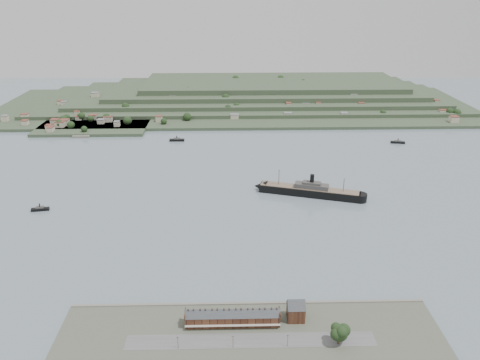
{
  "coord_description": "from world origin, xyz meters",
  "views": [
    {
      "loc": [
        -11.14,
        -387.89,
        186.37
      ],
      "look_at": [
        -0.73,
        30.0,
        10.45
      ],
      "focal_mm": 35.0,
      "sensor_mm": 36.0,
      "label": 1
    }
  ],
  "objects_px": {
    "terrace_row": "(233,317)",
    "steamship": "(306,190)",
    "gabled_building": "(296,310)",
    "fig_tree": "(340,332)",
    "tugboat": "(40,209)"
  },
  "relations": [
    {
      "from": "steamship",
      "to": "fig_tree",
      "type": "xyz_separation_m",
      "value": [
        -13.33,
        -201.98,
        5.2
      ]
    },
    {
      "from": "tugboat",
      "to": "fig_tree",
      "type": "distance_m",
      "value": 287.92
    },
    {
      "from": "gabled_building",
      "to": "steamship",
      "type": "relative_size",
      "value": 0.13
    },
    {
      "from": "tugboat",
      "to": "steamship",
      "type": "bearing_deg",
      "value": 6.37
    },
    {
      "from": "gabled_building",
      "to": "fig_tree",
      "type": "height_order",
      "value": "gabled_building"
    },
    {
      "from": "gabled_building",
      "to": "tugboat",
      "type": "bearing_deg",
      "value": 143.52
    },
    {
      "from": "gabled_building",
      "to": "fig_tree",
      "type": "distance_m",
      "value": 30.57
    },
    {
      "from": "gabled_building",
      "to": "tugboat",
      "type": "xyz_separation_m",
      "value": [
        -207.13,
        153.18,
        -6.52
      ]
    },
    {
      "from": "terrace_row",
      "to": "steamship",
      "type": "distance_m",
      "value": 197.87
    },
    {
      "from": "gabled_building",
      "to": "steamship",
      "type": "bearing_deg",
      "value": 79.1
    },
    {
      "from": "terrace_row",
      "to": "fig_tree",
      "type": "relative_size",
      "value": 4.26
    },
    {
      "from": "fig_tree",
      "to": "terrace_row",
      "type": "bearing_deg",
      "value": 163.21
    },
    {
      "from": "terrace_row",
      "to": "gabled_building",
      "type": "height_order",
      "value": "gabled_building"
    },
    {
      "from": "terrace_row",
      "to": "fig_tree",
      "type": "xyz_separation_m",
      "value": [
        58.87,
        -17.77,
        3.12
      ]
    },
    {
      "from": "terrace_row",
      "to": "tugboat",
      "type": "bearing_deg",
      "value": 137.18
    }
  ]
}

